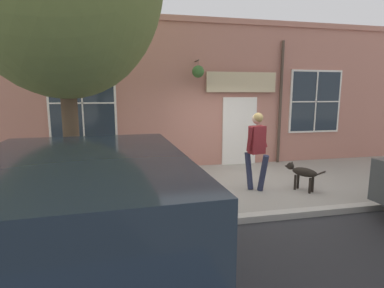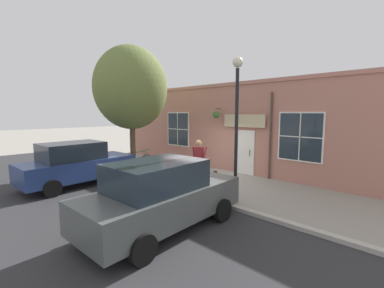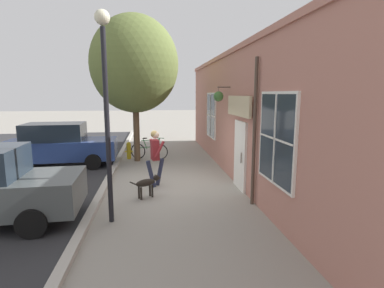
# 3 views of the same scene
# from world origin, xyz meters

# --- Properties ---
(ground_plane) EXTENTS (90.00, 90.00, 0.00)m
(ground_plane) POSITION_xyz_m (0.00, 0.00, 0.00)
(ground_plane) COLOR gray
(storefront_facade) EXTENTS (0.95, 18.00, 4.39)m
(storefront_facade) POSITION_xyz_m (-2.34, 0.00, 2.21)
(storefront_facade) COLOR #B27566
(storefront_facade) RESTS_ON ground_plane
(pedestrian_walking) EXTENTS (0.62, 0.55, 1.79)m
(pedestrian_walking) POSITION_xyz_m (0.41, 0.16, 1.09)
(pedestrian_walking) COLOR #282D47
(pedestrian_walking) RESTS_ON ground_plane
(dog_on_leash) EXTENTS (0.89, 0.56, 0.63)m
(dog_on_leash) POSITION_xyz_m (0.66, 1.19, 0.42)
(dog_on_leash) COLOR black
(dog_on_leash) RESTS_ON ground_plane
(leaning_bicycle) EXTENTS (1.68, 0.55, 0.99)m
(leaning_bicycle) POSITION_xyz_m (0.64, -4.03, 0.38)
(leaning_bicycle) COLOR black
(leaning_bicycle) RESTS_ON ground_plane
(parked_car_nearest_curb) EXTENTS (4.37, 2.08, 1.75)m
(parked_car_nearest_curb) POSITION_xyz_m (4.20, -3.06, 0.88)
(parked_car_nearest_curb) COLOR navy
(parked_car_nearest_curb) RESTS_ON ground_plane
(fire_hydrant) EXTENTS (0.34, 0.20, 0.77)m
(fire_hydrant) POSITION_xyz_m (1.56, -4.09, 0.40)
(fire_hydrant) COLOR gold
(fire_hydrant) RESTS_ON ground_plane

